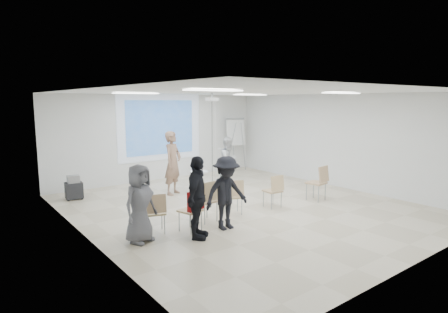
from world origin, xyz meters
TOP-DOWN VIEW (x-y plane):
  - floor at (0.00, 0.00)m, footprint 8.00×9.00m
  - ceiling at (0.00, 0.00)m, footprint 8.00×9.00m
  - wall_back at (0.00, 4.55)m, footprint 8.00×0.10m
  - wall_left at (-4.05, 0.00)m, footprint 0.10×9.00m
  - wall_right at (4.05, 0.00)m, footprint 0.10×9.00m
  - projection_halo at (0.00, 4.49)m, footprint 3.20×0.01m
  - projection_image at (0.00, 4.47)m, footprint 2.60×0.01m
  - pedestal_table at (-0.05, 2.00)m, footprint 0.64×0.64m
  - player_left at (-0.76, 2.31)m, footprint 0.94×0.85m
  - player_right at (1.48, 2.49)m, footprint 0.97×0.85m
  - controller_left at (-0.58, 2.56)m, footprint 0.10×0.13m
  - controller_right at (1.30, 2.74)m, footprint 0.07×0.14m
  - chair_far_left at (-2.76, -0.46)m, footprint 0.52×0.54m
  - chair_left_mid at (-2.07, -0.82)m, footprint 0.53×0.55m
  - chair_left_inner at (-1.44, -0.48)m, footprint 0.49×0.52m
  - chair_center at (-0.61, -0.41)m, footprint 0.54×0.56m
  - chair_right_inner at (0.60, -0.58)m, footprint 0.44×0.47m
  - chair_right_far at (2.09, -0.84)m, footprint 0.53×0.56m
  - red_jacket at (-2.09, -0.97)m, footprint 0.45×0.21m
  - laptop at (-1.45, -0.38)m, footprint 0.37×0.29m
  - audience_left at (-2.21, -1.20)m, footprint 1.28×1.27m
  - audience_mid at (-1.39, -1.10)m, footprint 1.21×0.70m
  - audience_outer at (-3.21, -0.68)m, footprint 1.00×0.84m
  - flipchart_easel at (3.09, 4.08)m, footprint 0.90×0.70m
  - av_cart at (-3.31, 3.50)m, footprint 0.49×0.41m
  - ceiling_projector at (0.10, 1.49)m, footprint 0.30×0.25m
  - fluor_panel_nw at (-2.00, 2.00)m, footprint 1.20×0.30m
  - fluor_panel_ne at (2.00, 2.00)m, footprint 1.20×0.30m
  - fluor_panel_sw at (-2.00, -1.50)m, footprint 1.20×0.30m
  - fluor_panel_se at (2.00, -1.50)m, footprint 1.20×0.30m

SIDE VIEW (x-z plane):
  - floor at x=0.00m, z-range -0.10..0.00m
  - av_cart at x=-3.31m, z-range -0.03..0.66m
  - pedestal_table at x=-0.05m, z-range 0.04..0.72m
  - chair_right_inner at x=0.60m, z-range 0.08..0.95m
  - chair_far_left at x=-2.76m, z-range 0.08..0.95m
  - chair_center at x=-0.61m, z-range 0.08..0.96m
  - laptop at x=-1.45m, z-range 0.51..0.53m
  - chair_left_mid at x=-2.07m, z-range 0.08..0.98m
  - chair_left_inner at x=-1.44m, z-range 0.09..1.06m
  - chair_right_far at x=2.09m, z-range 0.09..1.09m
  - red_jacket at x=-2.09m, z-range 0.51..0.93m
  - player_right at x=1.48m, z-range 0.00..1.74m
  - audience_outer at x=-3.21m, z-range 0.00..1.75m
  - audience_mid at x=-1.39m, z-range 0.00..1.82m
  - audience_left at x=-2.21m, z-range 0.00..1.94m
  - player_left at x=-0.76m, z-range 0.00..2.15m
  - controller_right at x=1.30m, z-range 1.15..1.20m
  - controller_left at x=-0.58m, z-range 1.39..1.44m
  - wall_back at x=0.00m, z-range 0.00..3.00m
  - wall_left at x=-4.05m, z-range 0.00..3.00m
  - wall_right at x=4.05m, z-range 0.00..3.00m
  - flipchart_easel at x=3.09m, z-range 0.50..2.61m
  - projection_halo at x=0.00m, z-range 0.70..3.00m
  - projection_image at x=0.00m, z-range 0.90..2.80m
  - ceiling_projector at x=0.10m, z-range 1.19..4.19m
  - fluor_panel_nw at x=-2.00m, z-range 2.96..2.98m
  - fluor_panel_ne at x=2.00m, z-range 2.96..2.98m
  - fluor_panel_sw at x=-2.00m, z-range 2.96..2.98m
  - fluor_panel_se at x=2.00m, z-range 2.96..2.98m
  - ceiling at x=0.00m, z-range 3.00..3.10m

